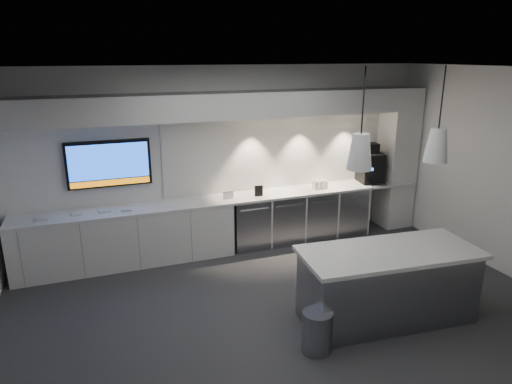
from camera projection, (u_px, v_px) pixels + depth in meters
name	position (u px, v px, depth m)	size (l,w,h in m)	color
floor	(286.00, 312.00, 5.83)	(7.00, 7.00, 0.00)	#323235
ceiling	(292.00, 69.00, 4.96)	(7.00, 7.00, 0.00)	black
wall_back	(227.00, 157.00, 7.64)	(7.00, 7.00, 0.00)	white
wall_front	(438.00, 304.00, 3.15)	(7.00, 7.00, 0.00)	white
wall_right	(511.00, 174.00, 6.56)	(7.00, 7.00, 0.00)	white
back_counter	(234.00, 198.00, 7.53)	(6.80, 0.65, 0.04)	silver
left_base_cabinets	(127.00, 238.00, 7.07)	(3.30, 0.63, 0.86)	silver
fridge_unit_a	(248.00, 222.00, 7.74)	(0.60, 0.61, 0.85)	gray
fridge_unit_b	(282.00, 218.00, 7.95)	(0.60, 0.61, 0.85)	gray
fridge_unit_c	(315.00, 214.00, 8.16)	(0.60, 0.61, 0.85)	gray
fridge_unit_d	(345.00, 210.00, 8.37)	(0.60, 0.61, 0.85)	gray
backsplash	(293.00, 150.00, 8.00)	(4.60, 0.03, 1.30)	silver
soffit	(232.00, 105.00, 7.11)	(6.90, 0.60, 0.40)	silver
column	(397.00, 158.00, 8.49)	(0.55, 0.55, 2.60)	silver
wall_tv	(109.00, 164.00, 6.94)	(1.25, 0.07, 0.72)	black
island	(387.00, 284.00, 5.57)	(2.23, 1.10, 0.91)	gray
bin	(317.00, 331.00, 5.01)	(0.34, 0.34, 0.48)	gray
coffee_machine	(370.00, 166.00, 8.33)	(0.46, 0.62, 0.72)	black
sign_black	(259.00, 191.00, 7.55)	(0.14, 0.02, 0.18)	black
sign_white	(228.00, 195.00, 7.40)	(0.18, 0.02, 0.14)	silver
cup_cluster	(320.00, 185.00, 7.99)	(0.26, 0.17, 0.14)	silver
tray_a	(40.00, 219.00, 6.47)	(0.16, 0.16, 0.03)	#BDBDBD
tray_b	(77.00, 214.00, 6.70)	(0.16, 0.16, 0.03)	#BDBDBD
tray_c	(104.00, 211.00, 6.83)	(0.16, 0.16, 0.03)	#BDBDBD
tray_d	(127.00, 209.00, 6.90)	(0.16, 0.16, 0.03)	#BDBDBD
pendant_left	(360.00, 152.00, 4.91)	(0.27, 0.27, 1.09)	silver
pendant_right	(437.00, 145.00, 5.25)	(0.27, 0.27, 1.09)	silver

